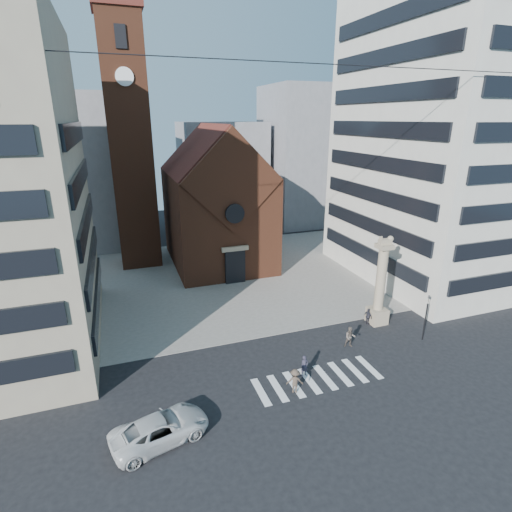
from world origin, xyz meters
The scene contains 23 objects.
ground centered at (0.00, 0.00, 0.00)m, with size 120.00×120.00×0.00m, color black.
piazza centered at (0.00, 19.00, 0.03)m, with size 46.00×30.00×0.05m, color gray.
zebra_crossing centered at (0.55, -3.00, 0.01)m, with size 10.20×3.20×0.01m, color white, non-canonical shape.
church centered at (0.00, 25.04, 7.98)m, with size 12.00×16.65×18.00m.
campanile centered at (-10.00, 28.00, 15.74)m, with size 5.50×5.50×31.20m.
building_right centered at (24.00, 12.00, 16.00)m, with size 18.00×22.00×32.00m, color beige.
bg_block_left centered at (-20.00, 40.00, 11.00)m, with size 16.00×14.00×22.00m, color gray.
bg_block_mid centered at (6.00, 45.00, 9.00)m, with size 14.00×12.00×18.00m, color gray.
bg_block_right centered at (22.00, 42.00, 12.00)m, with size 16.00×14.00×24.00m, color gray.
lion_column centered at (10.01, 3.00, 3.46)m, with size 1.63×1.60×8.68m.
traffic_light centered at (12.00, -1.00, 2.29)m, with size 0.13×0.16×4.30m.
white_car centered at (-11.28, -5.23, 0.82)m, with size 2.74×5.93×1.65m, color silver.
pedestrian_0 centered at (-0.21, -2.25, 0.84)m, with size 0.61×0.40×1.69m, color #2B2838.
pedestrian_1 centered at (5.25, 0.13, 0.93)m, with size 0.91×0.71×1.87m, color #5E534B.
pedestrian_2 centered at (9.00, 3.00, 0.82)m, with size 0.96×0.40×1.64m, color #2B2A33.
pedestrian_3 centered at (-1.71, -3.78, 0.93)m, with size 1.20×0.69×1.86m, color #473A2F.
scooter_0 centered at (-5.86, 18.12, 0.47)m, with size 0.55×1.58×0.83m, color black.
scooter_1 centered at (-4.19, 18.12, 0.51)m, with size 0.43×1.54×0.92m, color black.
scooter_2 centered at (-2.51, 18.12, 0.47)m, with size 0.55×1.58×0.83m, color black.
scooter_3 centered at (-0.84, 18.12, 0.51)m, with size 0.43×1.54×0.92m, color black.
scooter_4 centered at (0.84, 18.12, 0.47)m, with size 0.55×1.58×0.83m, color black.
scooter_5 centered at (2.51, 18.12, 0.51)m, with size 0.43×1.54×0.92m, color black.
scooter_6 centered at (4.18, 18.12, 0.47)m, with size 0.55×1.58×0.83m, color black.
Camera 1 is at (-12.23, -25.40, 18.62)m, focal length 28.00 mm.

